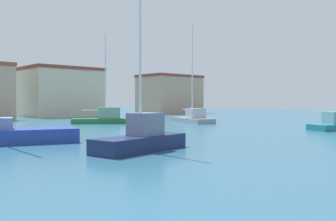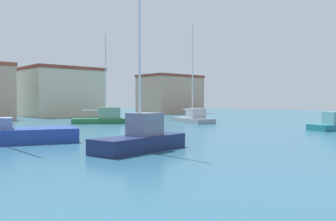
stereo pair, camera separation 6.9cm
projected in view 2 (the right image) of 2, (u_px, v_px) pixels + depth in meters
water at (99, 133)px, 27.25m from camera, size 160.00×160.00×0.00m
sailboat_grey_distant_east at (193, 118)px, 40.53m from camera, size 4.11×6.92×10.86m
sailboat_navy_inner_mooring at (141, 138)px, 17.46m from camera, size 5.40×2.71×8.71m
sailboat_green_far_right at (107, 118)px, 39.14m from camera, size 7.07×5.51×9.67m
harbor_office at (61, 92)px, 58.08m from camera, size 11.16×9.61×7.71m
yacht_club at (170, 94)px, 72.65m from camera, size 11.70×7.99×7.59m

